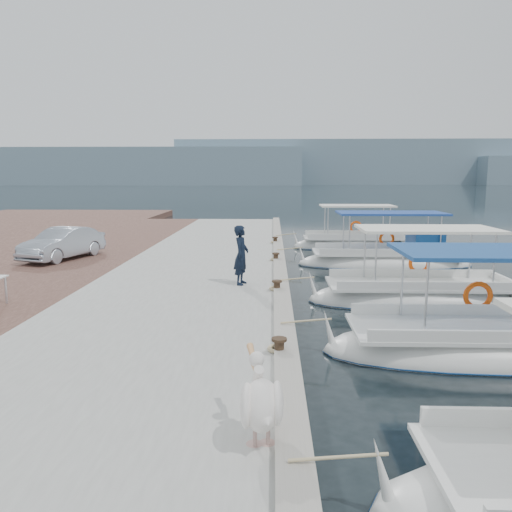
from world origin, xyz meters
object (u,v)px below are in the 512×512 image
(fishing_caique_e, at_px, (353,246))
(fishing_caique_c, at_px, (418,299))
(pelican, at_px, (261,402))
(fishing_caique_d, at_px, (387,261))
(parked_car, at_px, (63,243))
(fisherman, at_px, (241,255))
(fishing_caique_b, at_px, (482,349))

(fishing_caique_e, bearing_deg, fishing_caique_c, -89.18)
(fishing_caique_e, relative_size, pelican, 4.53)
(fishing_caique_c, relative_size, fishing_caique_d, 0.90)
(fishing_caique_e, height_order, parked_car, fishing_caique_e)
(fishing_caique_d, relative_size, fishing_caique_e, 1.17)
(fishing_caique_d, xyz_separation_m, fisherman, (-5.71, -6.07, 1.19))
(fishing_caique_c, height_order, fisherman, fisherman)
(fishing_caique_b, relative_size, fishing_caique_e, 1.09)
(fishing_caique_c, distance_m, fishing_caique_e, 11.19)
(fishing_caique_d, bearing_deg, fisherman, -133.25)
(fishing_caique_b, bearing_deg, fishing_caique_d, 87.96)
(fishing_caique_d, relative_size, fisherman, 4.09)
(fishing_caique_e, bearing_deg, fishing_caique_d, -82.72)
(fishing_caique_e, bearing_deg, parked_car, -151.27)
(fishing_caique_d, bearing_deg, fishing_caique_b, -92.04)
(fishing_caique_c, bearing_deg, fishing_caique_b, -88.58)
(fishing_caique_d, height_order, pelican, fishing_caique_d)
(fishing_caique_b, distance_m, pelican, 6.49)
(parked_car, bearing_deg, pelican, -41.64)
(fisherman, xyz_separation_m, parked_car, (-7.23, 4.35, -0.27))
(fishing_caique_b, distance_m, parked_car, 15.36)
(fishing_caique_e, height_order, fisherman, fisherman)
(fishing_caique_e, distance_m, parked_car, 14.06)
(pelican, relative_size, parked_car, 0.37)
(fisherman, bearing_deg, fishing_caique_d, -31.87)
(fishing_caique_b, relative_size, fishing_caique_d, 0.93)
(fishing_caique_b, height_order, parked_car, fishing_caique_b)
(pelican, bearing_deg, fisherman, 95.09)
(fishing_caique_b, height_order, fisherman, fisherman)
(fishing_caique_c, xyz_separation_m, pelican, (-4.44, -8.87, 0.92))
(fishing_caique_c, distance_m, parked_car, 13.27)
(fishing_caique_b, xyz_separation_m, fisherman, (-5.34, 4.42, 1.26))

